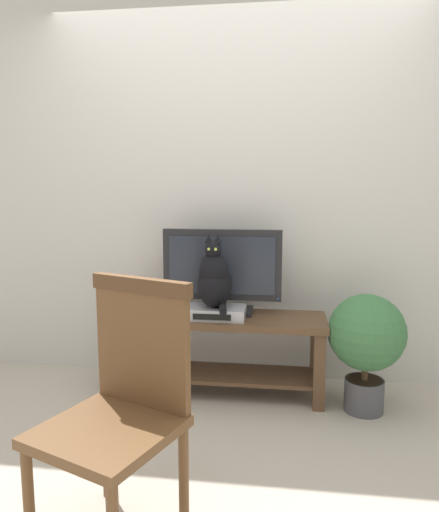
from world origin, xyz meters
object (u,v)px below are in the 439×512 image
tv_stand (221,340)px  tv (222,270)px  potted_plant (366,339)px  media_box (215,312)px  book_stack (145,309)px  wooden_chair (124,393)px  cat (214,280)px

tv_stand → tv: bearing=90.0°
tv → potted_plant: 0.98m
tv → media_box: tv is taller
book_stack → media_box: bearing=-1.3°
media_box → tv_stand: bearing=58.8°
tv_stand → wooden_chair: size_ratio=1.35×
tv → book_stack: size_ratio=3.54×
cat → book_stack: cat is taller
tv_stand → book_stack: (-0.48, -0.04, 0.20)m
book_stack → potted_plant: bearing=-4.1°
tv_stand → book_stack: book_stack is taller
media_box → wooden_chair: wooden_chair is taller
tv_stand → cat: bearing=-114.6°
tv_stand → media_box: bearing=-121.2°
media_box → book_stack: 0.45m
tv → potted_plant: tv is taller
tv_stand → media_box: media_box is taller
tv_stand → book_stack: size_ratio=6.14×
tv → potted_plant: bearing=-13.6°
wooden_chair → potted_plant: bearing=46.0°
cat → potted_plant: cat is taller
media_box → wooden_chair: 1.23m
cat → potted_plant: 0.97m
book_stack → potted_plant: size_ratio=0.30×
potted_plant → tv: bearing=166.4°
book_stack → tv: bearing=13.6°
wooden_chair → tv: bearing=81.3°
cat → book_stack: bearing=176.9°
tv → wooden_chair: size_ratio=0.78×
tv → wooden_chair: tv is taller
wooden_chair → cat: bearing=81.7°
tv_stand → book_stack: 0.52m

